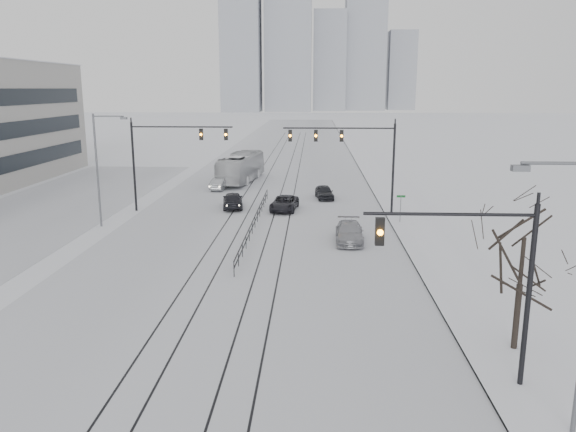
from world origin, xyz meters
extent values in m
cube|color=silver|center=(0.00, 60.00, 0.01)|extent=(22.00, 260.00, 0.02)
cube|color=silver|center=(13.50, 60.00, 0.08)|extent=(5.00, 260.00, 0.16)
cube|color=gray|center=(11.05, 60.00, 0.06)|extent=(0.10, 260.00, 0.12)
cube|color=silver|center=(-20.00, 35.00, 0.01)|extent=(14.00, 60.00, 0.03)
cube|color=black|center=(-2.60, 40.00, 0.02)|extent=(0.10, 180.00, 0.01)
cube|color=black|center=(-1.20, 40.00, 0.02)|extent=(0.10, 180.00, 0.01)
cube|color=black|center=(1.20, 40.00, 0.02)|extent=(0.10, 180.00, 0.01)
cube|color=black|center=(2.60, 40.00, 0.02)|extent=(0.10, 180.00, 0.01)
cube|color=#8F939D|center=(-30.00, 260.00, 27.50)|extent=(18.00, 18.00, 55.00)
cube|color=#8F939D|center=(-8.00, 268.00, 36.00)|extent=(22.00, 22.00, 72.00)
cube|color=#8F939D|center=(12.00, 276.00, 24.00)|extent=(16.00, 16.00, 48.00)
cube|color=#8F939D|center=(30.00, 284.00, 32.00)|extent=(20.00, 20.00, 64.00)
cube|color=#8F939D|center=(50.00, 292.00, 20.00)|extent=(14.00, 14.00, 40.00)
cylinder|color=black|center=(12.40, 6.00, 3.50)|extent=(0.20, 0.20, 7.00)
cylinder|color=black|center=(9.40, 6.00, 6.60)|extent=(6.00, 0.12, 0.12)
cube|color=black|center=(7.00, 6.00, 5.95)|extent=(0.32, 0.24, 1.00)
sphere|color=orange|center=(7.00, 5.86, 5.95)|extent=(0.22, 0.22, 0.22)
cylinder|color=black|center=(11.50, 35.00, 4.00)|extent=(0.20, 0.20, 8.00)
cylinder|color=black|center=(6.75, 35.00, 7.60)|extent=(9.50, 0.12, 0.12)
cube|color=black|center=(2.60, 35.00, 6.95)|extent=(0.32, 0.24, 1.00)
sphere|color=orange|center=(2.60, 34.86, 6.95)|extent=(0.22, 0.22, 0.22)
cube|color=black|center=(4.80, 35.00, 6.95)|extent=(0.32, 0.24, 1.00)
sphere|color=orange|center=(4.80, 34.86, 6.95)|extent=(0.22, 0.22, 0.22)
cube|color=black|center=(7.00, 35.00, 6.95)|extent=(0.32, 0.24, 1.00)
sphere|color=orange|center=(7.00, 34.86, 6.95)|extent=(0.22, 0.22, 0.22)
cylinder|color=black|center=(-11.50, 36.00, 4.00)|extent=(0.20, 0.20, 8.00)
cylinder|color=black|center=(-7.00, 36.00, 7.60)|extent=(9.00, 0.12, 0.12)
cube|color=black|center=(-3.10, 36.00, 6.95)|extent=(0.32, 0.24, 1.00)
sphere|color=orange|center=(-3.10, 35.86, 6.95)|extent=(0.22, 0.22, 0.22)
cube|color=black|center=(-5.30, 36.00, 6.95)|extent=(0.32, 0.24, 1.00)
sphere|color=orange|center=(-5.30, 35.86, 6.95)|extent=(0.22, 0.22, 0.22)
cylinder|color=#595B60|center=(11.80, 3.00, 8.80)|extent=(2.40, 0.10, 0.10)
cube|color=#595B60|center=(10.60, 3.00, 8.65)|extent=(0.50, 0.25, 0.18)
cylinder|color=#595B60|center=(-12.50, 30.00, 4.50)|extent=(0.16, 0.16, 9.00)
cylinder|color=#595B60|center=(-11.30, 30.00, 8.80)|extent=(2.40, 0.10, 0.10)
cube|color=#595B60|center=(-10.10, 30.00, 8.65)|extent=(0.50, 0.25, 0.18)
cylinder|color=black|center=(13.20, 9.00, 1.50)|extent=(0.26, 0.26, 3.00)
cylinder|color=black|center=(13.20, 9.00, 3.75)|extent=(0.18, 0.18, 2.50)
cube|color=black|center=(0.00, 30.00, 0.95)|extent=(0.06, 24.00, 0.06)
cube|color=black|center=(0.00, 30.00, 0.55)|extent=(0.06, 24.00, 0.06)
cylinder|color=#595B60|center=(11.80, 32.00, 1.20)|extent=(0.06, 0.06, 2.40)
cube|color=#0C4C19|center=(11.80, 32.00, 2.30)|extent=(0.70, 0.04, 0.18)
imported|color=black|center=(-2.84, 37.51, 0.76)|extent=(2.45, 4.70, 1.53)
imported|color=#919498|center=(-5.64, 47.13, 0.65)|extent=(1.84, 4.05, 1.29)
imported|color=black|center=(2.00, 36.71, 0.66)|extent=(2.70, 4.96, 1.32)
imported|color=#93959A|center=(7.27, 26.14, 0.71)|extent=(2.13, 4.93, 1.41)
imported|color=black|center=(5.75, 42.44, 0.67)|extent=(2.10, 4.12, 1.34)
imported|color=silver|center=(-3.98, 52.63, 1.69)|extent=(4.46, 12.40, 3.38)
camera|label=1|loc=(4.63, -13.37, 10.89)|focal=35.00mm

